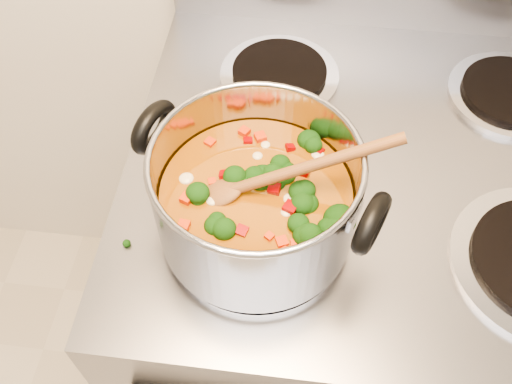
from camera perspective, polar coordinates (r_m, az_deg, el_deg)
electric_range at (r=1.22m, az=9.54°, el=-10.23°), size 0.77×0.69×1.08m
stockpot at (r=0.68m, az=0.03°, el=-0.51°), size 0.31×0.25×0.15m
wooden_spoon at (r=0.66m, az=0.74°, el=1.17°), size 0.24×0.07×0.11m
cooktop_crumbs at (r=0.76m, az=3.78°, el=-2.36°), size 0.38×0.30×0.01m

